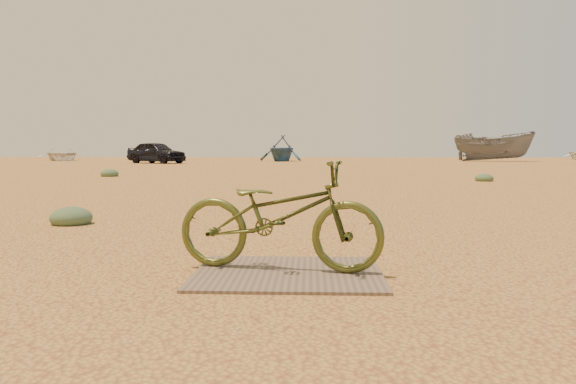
{
  "coord_description": "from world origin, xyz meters",
  "views": [
    {
      "loc": [
        0.04,
        -3.79,
        0.93
      ],
      "look_at": [
        -0.12,
        0.32,
        0.62
      ],
      "focal_mm": 35.0,
      "sensor_mm": 36.0,
      "label": 1
    }
  ],
  "objects_px": {
    "bicycle": "(279,215)",
    "car": "(156,152)",
    "plywood_board": "(288,273)",
    "boat_mid_right": "(494,146)",
    "boat_near_left": "(62,154)",
    "boat_far_left": "(282,148)"
  },
  "relations": [
    {
      "from": "bicycle",
      "to": "car",
      "type": "xyz_separation_m",
      "value": [
        -9.9,
        32.26,
        0.28
      ]
    },
    {
      "from": "plywood_board",
      "to": "car",
      "type": "distance_m",
      "value": 33.85
    },
    {
      "from": "car",
      "to": "bicycle",
      "type": "bearing_deg",
      "value": -132.59
    },
    {
      "from": "bicycle",
      "to": "boat_mid_right",
      "type": "relative_size",
      "value": 0.27
    },
    {
      "from": "plywood_board",
      "to": "boat_mid_right",
      "type": "xyz_separation_m",
      "value": [
        14.12,
        39.46,
        1.12
      ]
    },
    {
      "from": "bicycle",
      "to": "boat_near_left",
      "type": "bearing_deg",
      "value": 37.25
    },
    {
      "from": "boat_far_left",
      "to": "car",
      "type": "bearing_deg",
      "value": -124.75
    },
    {
      "from": "bicycle",
      "to": "boat_near_left",
      "type": "distance_m",
      "value": 45.46
    },
    {
      "from": "bicycle",
      "to": "boat_far_left",
      "type": "distance_m",
      "value": 38.75
    },
    {
      "from": "bicycle",
      "to": "boat_mid_right",
      "type": "xyz_separation_m",
      "value": [
        14.19,
        39.38,
        0.7
      ]
    },
    {
      "from": "boat_mid_right",
      "to": "boat_far_left",
      "type": "bearing_deg",
      "value": 110.98
    },
    {
      "from": "bicycle",
      "to": "boat_far_left",
      "type": "height_order",
      "value": "boat_far_left"
    },
    {
      "from": "boat_near_left",
      "to": "boat_far_left",
      "type": "xyz_separation_m",
      "value": [
        18.07,
        -2.09,
        0.51
      ]
    },
    {
      "from": "boat_far_left",
      "to": "boat_mid_right",
      "type": "bearing_deg",
      "value": 18.49
    },
    {
      "from": "bicycle",
      "to": "boat_near_left",
      "type": "xyz_separation_m",
      "value": [
        -20.08,
        40.79,
        0.07
      ]
    },
    {
      "from": "boat_far_left",
      "to": "plywood_board",
      "type": "bearing_deg",
      "value": -70.86
    },
    {
      "from": "car",
      "to": "boat_far_left",
      "type": "distance_m",
      "value": 10.2
    },
    {
      "from": "boat_mid_right",
      "to": "bicycle",
      "type": "bearing_deg",
      "value": 178.75
    },
    {
      "from": "boat_far_left",
      "to": "bicycle",
      "type": "bearing_deg",
      "value": -70.96
    },
    {
      "from": "car",
      "to": "boat_mid_right",
      "type": "xyz_separation_m",
      "value": [
        24.1,
        7.12,
        0.42
      ]
    },
    {
      "from": "plywood_board",
      "to": "boat_far_left",
      "type": "xyz_separation_m",
      "value": [
        -2.07,
        38.77,
        1.0
      ]
    },
    {
      "from": "bicycle",
      "to": "boat_mid_right",
      "type": "height_order",
      "value": "boat_mid_right"
    }
  ]
}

